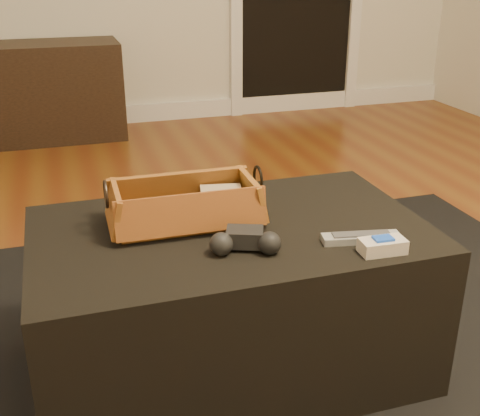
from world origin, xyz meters
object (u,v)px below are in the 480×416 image
object	(u,v)px
ottoman	(231,299)
silver_remote	(361,238)
tv_remote	(179,217)
wicker_basket	(185,207)
cream_gadget	(382,246)
game_controller	(245,241)

from	to	relation	value
ottoman	silver_remote	world-z (taller)	silver_remote
silver_remote	tv_remote	bearing A→B (deg)	151.49
wicker_basket	silver_remote	xyz separation A→B (m)	(0.38, -0.23, -0.04)
silver_remote	cream_gadget	xyz separation A→B (m)	(0.02, -0.07, 0.01)
game_controller	silver_remote	size ratio (longest dim) A/B	0.90
tv_remote	wicker_basket	bearing A→B (deg)	30.87
tv_remote	cream_gadget	size ratio (longest dim) A/B	1.88
cream_gadget	tv_remote	bearing A→B (deg)	145.77
wicker_basket	game_controller	bearing A→B (deg)	-63.97
tv_remote	silver_remote	size ratio (longest dim) A/B	1.06
tv_remote	cream_gadget	bearing A→B (deg)	-39.22
ottoman	wicker_basket	xyz separation A→B (m)	(-0.10, 0.06, 0.26)
wicker_basket	silver_remote	size ratio (longest dim) A/B	2.05
wicker_basket	cream_gadget	bearing A→B (deg)	-36.88
game_controller	silver_remote	bearing A→B (deg)	-6.67
wicker_basket	silver_remote	bearing A→B (deg)	-31.36
silver_remote	cream_gadget	size ratio (longest dim) A/B	1.78
ottoman	game_controller	size ratio (longest dim) A/B	5.72
wicker_basket	game_controller	xyz separation A→B (m)	(0.10, -0.20, -0.02)
wicker_basket	cream_gadget	world-z (taller)	wicker_basket
tv_remote	cream_gadget	world-z (taller)	cream_gadget
ottoman	wicker_basket	size ratio (longest dim) A/B	2.51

